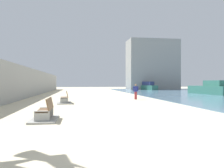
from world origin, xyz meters
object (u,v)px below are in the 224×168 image
(bench_near, at_px, (45,115))
(person_walking, at_px, (136,91))
(bench_far, at_px, (65,100))
(boat_far_right, at_px, (145,87))
(boat_far_left, at_px, (211,89))

(bench_near, bearing_deg, person_walking, 58.25)
(bench_far, bearing_deg, boat_far_right, 62.91)
(boat_far_left, relative_size, boat_far_right, 1.01)
(person_walking, bearing_deg, bench_near, -121.75)
(bench_far, height_order, boat_far_right, boat_far_right)
(bench_near, xyz_separation_m, boat_far_right, (16.51, 39.72, 0.50))
(boat_far_left, height_order, boat_far_right, boat_far_left)
(person_walking, distance_m, boat_far_right, 29.92)
(bench_far, distance_m, boat_far_left, 22.27)
(bench_near, height_order, boat_far_left, boat_far_left)
(bench_near, bearing_deg, boat_far_left, 43.79)
(bench_near, bearing_deg, boat_far_right, 67.43)
(bench_near, distance_m, person_walking, 13.35)
(bench_far, distance_m, boat_far_right, 35.47)
(person_walking, bearing_deg, bench_far, -154.36)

